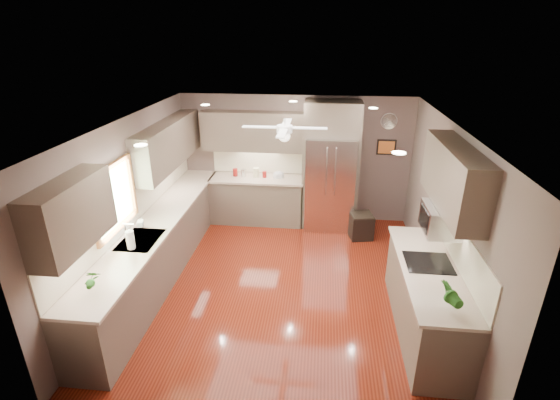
% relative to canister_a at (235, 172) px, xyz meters
% --- Properties ---
extents(floor, '(5.00, 5.00, 0.00)m').
position_rel_canister_a_xyz_m(floor, '(1.16, -2.23, -1.02)').
color(floor, '#4C140A').
rests_on(floor, ground).
extents(ceiling, '(5.00, 5.00, 0.00)m').
position_rel_canister_a_xyz_m(ceiling, '(1.16, -2.23, 1.48)').
color(ceiling, white).
rests_on(ceiling, ground).
extents(wall_back, '(4.50, 0.00, 4.50)m').
position_rel_canister_a_xyz_m(wall_back, '(1.16, 0.27, 0.23)').
color(wall_back, brown).
rests_on(wall_back, ground).
extents(wall_front, '(4.50, 0.00, 4.50)m').
position_rel_canister_a_xyz_m(wall_front, '(1.16, -4.73, 0.23)').
color(wall_front, brown).
rests_on(wall_front, ground).
extents(wall_left, '(0.00, 5.00, 5.00)m').
position_rel_canister_a_xyz_m(wall_left, '(-1.09, -2.23, 0.23)').
color(wall_left, brown).
rests_on(wall_left, ground).
extents(wall_right, '(0.00, 5.00, 5.00)m').
position_rel_canister_a_xyz_m(wall_right, '(3.41, -2.23, 0.23)').
color(wall_right, brown).
rests_on(wall_right, ground).
extents(canister_a, '(0.09, 0.09, 0.15)m').
position_rel_canister_a_xyz_m(canister_a, '(0.00, 0.00, 0.00)').
color(canister_a, maroon).
rests_on(canister_a, back_run).
extents(canister_b, '(0.12, 0.12, 0.16)m').
position_rel_canister_a_xyz_m(canister_b, '(0.17, -0.01, -0.01)').
color(canister_b, silver).
rests_on(canister_b, back_run).
extents(canister_c, '(0.12, 0.12, 0.19)m').
position_rel_canister_a_xyz_m(canister_c, '(0.42, -0.00, 0.01)').
color(canister_c, beige).
rests_on(canister_c, back_run).
extents(canister_d, '(0.10, 0.10, 0.12)m').
position_rel_canister_a_xyz_m(canister_d, '(0.59, -0.01, -0.02)').
color(canister_d, maroon).
rests_on(canister_d, back_run).
extents(soap_bottle, '(0.10, 0.10, 0.18)m').
position_rel_canister_a_xyz_m(soap_bottle, '(-0.89, -2.39, 0.01)').
color(soap_bottle, white).
rests_on(soap_bottle, left_run).
extents(potted_plant_left, '(0.19, 0.16, 0.31)m').
position_rel_canister_a_xyz_m(potted_plant_left, '(-0.79, -3.94, 0.08)').
color(potted_plant_left, '#225E1B').
rests_on(potted_plant_left, left_run).
extents(potted_plant_right, '(0.23, 0.21, 0.35)m').
position_rel_canister_a_xyz_m(potted_plant_right, '(3.08, -3.83, 0.10)').
color(potted_plant_right, '#225E1B').
rests_on(potted_plant_right, right_run).
extents(bowl, '(0.27, 0.27, 0.05)m').
position_rel_canister_a_xyz_m(bowl, '(0.87, -0.03, -0.05)').
color(bowl, beige).
rests_on(bowl, back_run).
extents(left_run, '(0.65, 4.70, 1.45)m').
position_rel_canister_a_xyz_m(left_run, '(-0.79, -2.08, -0.54)').
color(left_run, brown).
rests_on(left_run, ground).
extents(back_run, '(1.85, 0.65, 1.45)m').
position_rel_canister_a_xyz_m(back_run, '(0.44, -0.03, -0.54)').
color(back_run, brown).
rests_on(back_run, ground).
extents(uppers, '(4.50, 4.70, 0.95)m').
position_rel_canister_a_xyz_m(uppers, '(0.42, -1.52, 0.85)').
color(uppers, brown).
rests_on(uppers, wall_left).
extents(window, '(0.05, 1.12, 0.92)m').
position_rel_canister_a_xyz_m(window, '(-1.06, -2.73, 0.53)').
color(window, '#BFF2B2').
rests_on(window, wall_left).
extents(sink, '(0.50, 0.70, 0.32)m').
position_rel_canister_a_xyz_m(sink, '(-0.77, -2.73, -0.11)').
color(sink, silver).
rests_on(sink, left_run).
extents(refrigerator, '(1.06, 0.75, 2.45)m').
position_rel_canister_a_xyz_m(refrigerator, '(1.86, -0.07, 0.17)').
color(refrigerator, silver).
rests_on(refrigerator, ground).
extents(right_run, '(0.70, 2.20, 1.45)m').
position_rel_canister_a_xyz_m(right_run, '(3.09, -3.03, -0.54)').
color(right_run, brown).
rests_on(right_run, ground).
extents(microwave, '(0.43, 0.55, 0.34)m').
position_rel_canister_a_xyz_m(microwave, '(3.19, -2.78, 0.46)').
color(microwave, silver).
rests_on(microwave, wall_right).
extents(ceiling_fan, '(1.18, 1.18, 0.32)m').
position_rel_canister_a_xyz_m(ceiling_fan, '(1.16, -1.93, 1.31)').
color(ceiling_fan, white).
rests_on(ceiling_fan, ceiling).
extents(recessed_lights, '(2.84, 3.14, 0.01)m').
position_rel_canister_a_xyz_m(recessed_lights, '(1.12, -1.83, 1.47)').
color(recessed_lights, white).
rests_on(recessed_lights, ceiling).
extents(wall_clock, '(0.30, 0.03, 0.30)m').
position_rel_canister_a_xyz_m(wall_clock, '(2.91, 0.25, 1.03)').
color(wall_clock, white).
rests_on(wall_clock, wall_back).
extents(framed_print, '(0.36, 0.03, 0.30)m').
position_rel_canister_a_xyz_m(framed_print, '(2.91, 0.25, 0.53)').
color(framed_print, black).
rests_on(framed_print, wall_back).
extents(stool, '(0.48, 0.48, 0.48)m').
position_rel_canister_a_xyz_m(stool, '(2.48, -0.53, -0.78)').
color(stool, black).
rests_on(stool, ground).
extents(paper_towel, '(0.11, 0.11, 0.27)m').
position_rel_canister_a_xyz_m(paper_towel, '(-0.77, -3.00, 0.06)').
color(paper_towel, white).
rests_on(paper_towel, left_run).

